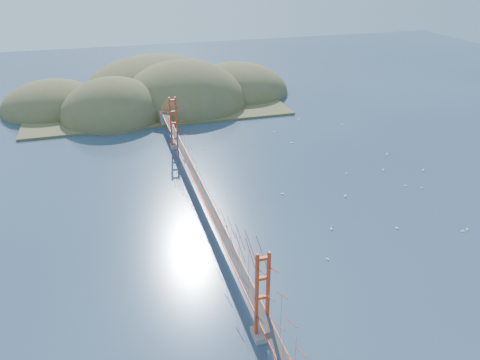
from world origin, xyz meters
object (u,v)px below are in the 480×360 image
object	(u,v)px
sailboat_2	(463,231)
sailboat_1	(346,173)
sailboat_0	(331,228)
bridge	(203,174)

from	to	relation	value
sailboat_2	sailboat_1	xyz separation A→B (m)	(-7.44, 24.48, -0.02)
sailboat_2	sailboat_1	bearing A→B (deg)	106.91
sailboat_0	sailboat_2	size ratio (longest dim) A/B	0.97
sailboat_2	sailboat_1	world-z (taller)	sailboat_2
sailboat_1	bridge	bearing A→B (deg)	-168.16
bridge	sailboat_2	xyz separation A→B (m)	(37.97, -18.08, -6.86)
bridge	sailboat_1	bearing A→B (deg)	11.84
sailboat_0	sailboat_1	bearing A→B (deg)	55.55
bridge	sailboat_0	size ratio (longest dim) A/B	144.56
sailboat_0	bridge	bearing A→B (deg)	147.82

